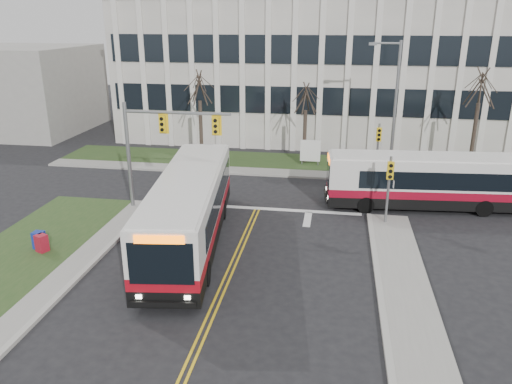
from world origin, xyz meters
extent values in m
plane|color=black|center=(0.00, 0.00, 0.00)|extent=(120.00, 120.00, 0.00)
cube|color=#9E9B93|center=(-7.00, -5.00, 0.07)|extent=(1.20, 26.00, 0.14)
cube|color=#9E9B93|center=(7.50, -5.00, 0.07)|extent=(2.00, 26.00, 0.14)
cube|color=#9E9B93|center=(5.00, 15.20, 0.07)|extent=(44.00, 1.60, 0.14)
cube|color=#27441D|center=(5.00, 18.00, 0.06)|extent=(44.00, 5.00, 0.12)
cube|color=silver|center=(5.00, 30.00, 6.00)|extent=(40.00, 16.00, 12.00)
cube|color=#9E9B93|center=(-26.00, 26.00, 4.00)|extent=(12.00, 12.00, 8.00)
cylinder|color=slate|center=(-7.30, 7.20, 3.10)|extent=(0.22, 0.22, 6.20)
cylinder|color=slate|center=(-4.30, 7.20, 5.70)|extent=(6.00, 0.16, 0.16)
cube|color=yellow|center=(-5.10, 7.05, 5.10)|extent=(0.34, 0.24, 0.92)
cube|color=yellow|center=(-2.10, 7.05, 5.10)|extent=(0.34, 0.24, 0.92)
cylinder|color=slate|center=(7.20, 7.00, 1.90)|extent=(0.14, 0.14, 3.80)
cube|color=yellow|center=(7.20, 6.80, 3.10)|extent=(0.34, 0.24, 0.92)
cylinder|color=slate|center=(7.20, 15.50, 1.90)|extent=(0.14, 0.14, 3.80)
cube|color=yellow|center=(7.20, 15.30, 3.10)|extent=(0.34, 0.24, 0.92)
cylinder|color=slate|center=(8.20, 16.20, 4.60)|extent=(0.20, 0.20, 9.20)
cylinder|color=slate|center=(7.30, 16.20, 9.00)|extent=(1.80, 0.14, 0.14)
cube|color=slate|center=(6.40, 16.20, 8.95)|extent=(0.50, 0.25, 0.18)
cylinder|color=slate|center=(1.90, 17.50, 0.50)|extent=(0.08, 0.08, 1.00)
cylinder|color=slate|center=(3.10, 17.50, 0.50)|extent=(0.08, 0.08, 1.00)
cube|color=white|center=(2.50, 17.50, 1.20)|extent=(1.50, 0.12, 1.60)
cylinder|color=#42352B|center=(-6.00, 18.00, 2.31)|extent=(0.28, 0.28, 4.62)
cylinder|color=#42352B|center=(2.00, 18.20, 2.05)|extent=(0.28, 0.28, 4.09)
cylinder|color=#42352B|center=(14.00, 18.00, 2.48)|extent=(0.28, 0.28, 4.95)
cube|color=navy|center=(-9.50, 1.07, 0.47)|extent=(0.52, 0.47, 0.95)
cube|color=maroon|center=(-9.17, 0.75, 0.47)|extent=(0.64, 0.62, 0.95)
camera|label=1|loc=(4.27, -18.76, 10.64)|focal=35.00mm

